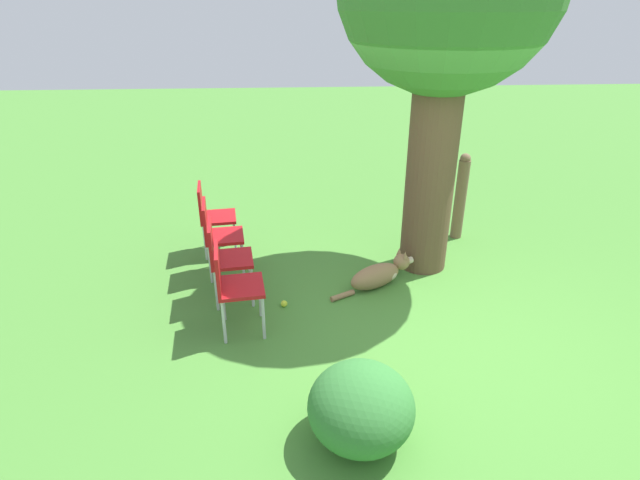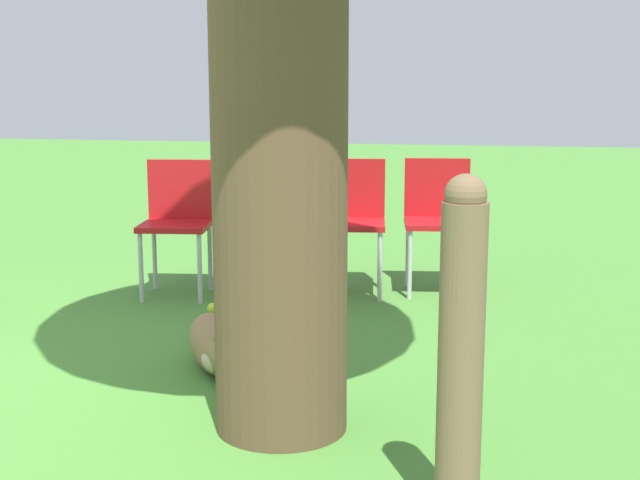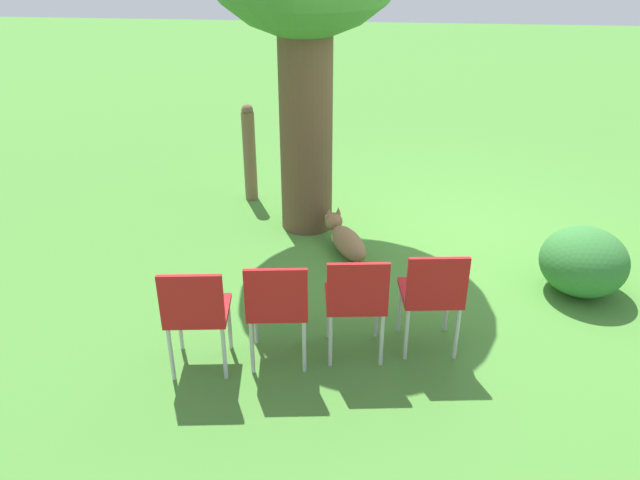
% 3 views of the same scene
% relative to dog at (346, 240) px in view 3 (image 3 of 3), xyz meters
% --- Properties ---
extents(ground_plane, '(30.00, 30.00, 0.00)m').
position_rel_dog_xyz_m(ground_plane, '(0.51, -0.80, -0.14)').
color(ground_plane, '#478433').
extents(dog, '(0.99, 0.59, 0.37)m').
position_rel_dog_xyz_m(dog, '(0.00, 0.00, 0.00)').
color(dog, olive).
rests_on(dog, ground_plane).
extents(fence_post, '(0.15, 0.15, 1.15)m').
position_rel_dog_xyz_m(fence_post, '(1.25, 1.20, 0.44)').
color(fence_post, brown).
rests_on(fence_post, ground_plane).
extents(red_chair_0, '(0.47, 0.49, 0.89)m').
position_rel_dog_xyz_m(red_chair_0, '(-1.53, -0.73, 0.39)').
color(red_chair_0, '#B21419').
rests_on(red_chair_0, ground_plane).
extents(red_chair_1, '(0.47, 0.49, 0.89)m').
position_rel_dog_xyz_m(red_chair_1, '(-1.66, -0.17, 0.39)').
color(red_chair_1, '#B21419').
rests_on(red_chair_1, ground_plane).
extents(red_chair_2, '(0.47, 0.49, 0.89)m').
position_rel_dog_xyz_m(red_chair_2, '(-1.79, 0.39, 0.39)').
color(red_chair_2, '#B21419').
rests_on(red_chair_2, ground_plane).
extents(red_chair_3, '(0.47, 0.49, 0.89)m').
position_rel_dog_xyz_m(red_chair_3, '(-1.93, 0.95, 0.39)').
color(red_chair_3, '#B21419').
rests_on(red_chair_3, ground_plane).
extents(tennis_ball, '(0.07, 0.07, 0.07)m').
position_rel_dog_xyz_m(tennis_ball, '(-1.06, -0.36, -0.11)').
color(tennis_ball, '#CCE033').
rests_on(tennis_ball, ground_plane).
extents(low_shrub, '(0.76, 0.76, 0.61)m').
position_rel_dog_xyz_m(low_shrub, '(-0.52, -2.13, 0.16)').
color(low_shrub, '#337533').
rests_on(low_shrub, ground_plane).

